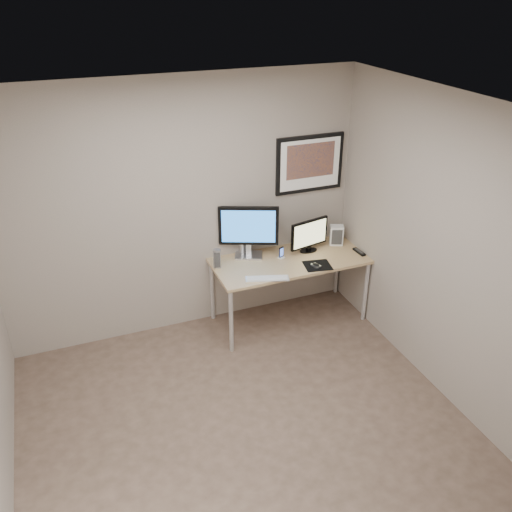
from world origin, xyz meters
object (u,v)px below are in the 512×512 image
at_px(monitor_tv, 309,235).
at_px(speaker_right, 243,246).
at_px(keyboard, 267,278).
at_px(speaker_left, 217,258).
at_px(phone_dock, 281,253).
at_px(desk, 290,265).
at_px(framed_art, 310,164).
at_px(monitor_large, 249,229).
at_px(fan_unit, 336,235).

xyz_separation_m(monitor_tv, speaker_right, (-0.67, 0.20, -0.10)).
xyz_separation_m(monitor_tv, keyboard, (-0.64, -0.39, -0.19)).
xyz_separation_m(speaker_left, keyboard, (0.38, -0.41, -0.09)).
relative_size(speaker_left, phone_dock, 1.58).
bearing_deg(desk, speaker_left, 170.63).
bearing_deg(desk, phone_dock, 135.84).
xyz_separation_m(framed_art, phone_dock, (-0.42, -0.27, -0.83)).
bearing_deg(monitor_tv, speaker_left, 166.52).
bearing_deg(desk, keyboard, -142.59).
bearing_deg(phone_dock, monitor_tv, -15.78).
bearing_deg(speaker_right, framed_art, -20.40).
relative_size(monitor_large, keyboard, 1.38).
bearing_deg(phone_dock, speaker_right, 123.22).
bearing_deg(monitor_large, monitor_tv, 11.47).
bearing_deg(phone_dock, desk, -65.99).
bearing_deg(fan_unit, speaker_right, -165.47).
height_order(desk, phone_dock, phone_dock).
relative_size(keyboard, fan_unit, 1.93).
bearing_deg(framed_art, monitor_tv, -110.17).
height_order(framed_art, phone_dock, framed_art).
bearing_deg(speaker_left, speaker_right, 40.58).
distance_m(monitor_tv, fan_unit, 0.37).
distance_m(monitor_large, speaker_right, 0.23).
relative_size(monitor_large, phone_dock, 4.60).
relative_size(desk, fan_unit, 7.36).
height_order(monitor_tv, speaker_left, monitor_tv).
relative_size(desk, monitor_large, 2.75).
xyz_separation_m(phone_dock, fan_unit, (0.69, 0.08, 0.05)).
bearing_deg(framed_art, fan_unit, -33.93).
bearing_deg(keyboard, speaker_right, 110.81).
relative_size(monitor_tv, phone_dock, 3.60).
bearing_deg(phone_dock, speaker_left, 153.37).
relative_size(desk, monitor_tv, 3.51).
bearing_deg(phone_dock, fan_unit, -15.07).
bearing_deg(monitor_large, speaker_right, 138.19).
bearing_deg(framed_art, keyboard, -139.52).
distance_m(framed_art, keyboard, 1.30).
distance_m(framed_art, monitor_large, 0.93).
bearing_deg(phone_dock, monitor_large, 130.11).
height_order(speaker_left, speaker_right, speaker_left).
relative_size(speaker_right, keyboard, 0.45).
distance_m(speaker_left, phone_dock, 0.68).
bearing_deg(speaker_left, fan_unit, 14.26).
relative_size(phone_dock, keyboard, 0.30).
height_order(framed_art, fan_unit, framed_art).
bearing_deg(speaker_left, phone_dock, 8.43).
height_order(monitor_tv, keyboard, monitor_tv).
distance_m(monitor_large, speaker_left, 0.45).
relative_size(monitor_large, speaker_right, 3.06).
relative_size(monitor_large, fan_unit, 2.68).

